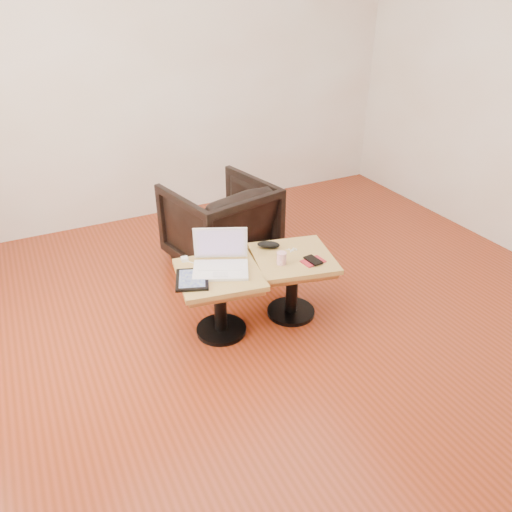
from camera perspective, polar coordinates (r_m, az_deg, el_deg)
name	(u,v)px	position (r m, az deg, el deg)	size (l,w,h in m)	color
room_shell	(301,130)	(2.80, 5.20, 14.14)	(4.52, 4.52, 2.71)	maroon
side_table_left	(220,288)	(3.19, -4.19, -3.62)	(0.59, 0.59, 0.46)	black
side_table_right	(293,271)	(3.37, 4.20, -1.71)	(0.61, 0.61, 0.46)	black
laptop	(221,261)	(3.15, -4.07, -0.58)	(0.43, 0.39, 0.25)	white
tablet	(192,279)	(3.05, -7.30, -2.68)	(0.27, 0.30, 0.02)	black
charging_adapter	(185,259)	(3.27, -8.16, -0.35)	(0.04, 0.04, 0.03)	white
glasses_case	(269,245)	(3.39, 1.44, 1.31)	(0.16, 0.07, 0.05)	black
striped_cup	(282,258)	(3.20, 2.94, -0.24)	(0.06, 0.06, 0.08)	#C54B68
earbuds_tangle	(292,250)	(3.37, 4.16, 0.70)	(0.07, 0.04, 0.01)	white
phone_on_sleeve	(313,261)	(3.25, 6.54, -0.54)	(0.15, 0.13, 0.02)	maroon
armchair	(220,224)	(4.02, -4.12, 3.69)	(0.73, 0.76, 0.69)	black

